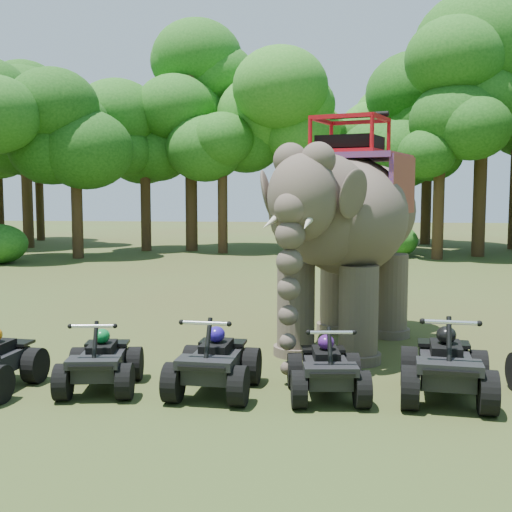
# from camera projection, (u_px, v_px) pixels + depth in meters

# --- Properties ---
(ground) EXTENTS (110.00, 110.00, 0.00)m
(ground) POSITION_uv_depth(u_px,v_px,m) (249.00, 371.00, 11.15)
(ground) COLOR #47381E
(ground) RESTS_ON ground
(elephant) EXTENTS (4.28, 6.11, 4.70)m
(elephant) POSITION_uv_depth(u_px,v_px,m) (347.00, 230.00, 12.84)
(elephant) COLOR brown
(elephant) RESTS_ON ground
(atv_1) EXTENTS (1.34, 1.71, 1.16)m
(atv_1) POSITION_uv_depth(u_px,v_px,m) (100.00, 353.00, 10.08)
(atv_1) COLOR black
(atv_1) RESTS_ON ground
(atv_2) EXTENTS (1.36, 1.78, 1.25)m
(atv_2) POSITION_uv_depth(u_px,v_px,m) (214.00, 353.00, 9.92)
(atv_2) COLOR black
(atv_2) RESTS_ON ground
(atv_3) EXTENTS (1.28, 1.65, 1.15)m
(atv_3) POSITION_uv_depth(u_px,v_px,m) (327.00, 360.00, 9.72)
(atv_3) COLOR black
(atv_3) RESTS_ON ground
(atv_4) EXTENTS (1.53, 1.96, 1.34)m
(atv_4) POSITION_uv_depth(u_px,v_px,m) (446.00, 356.00, 9.60)
(atv_4) COLOR black
(atv_4) RESTS_ON ground
(tree_0) EXTENTS (6.60, 6.60, 9.42)m
(tree_0) POSITION_uv_depth(u_px,v_px,m) (295.00, 160.00, 32.28)
(tree_0) COLOR #195114
(tree_0) RESTS_ON ground
(tree_1) EXTENTS (5.18, 5.18, 7.40)m
(tree_1) POSITION_uv_depth(u_px,v_px,m) (372.00, 180.00, 33.62)
(tree_1) COLOR #195114
(tree_1) RESTS_ON ground
(tree_2) EXTENTS (5.04, 5.04, 7.21)m
(tree_2) POSITION_uv_depth(u_px,v_px,m) (439.00, 181.00, 29.22)
(tree_2) COLOR #195114
(tree_2) RESTS_ON ground
(tree_31) EXTENTS (5.16, 5.16, 7.37)m
(tree_31) POSITION_uv_depth(u_px,v_px,m) (76.00, 179.00, 29.70)
(tree_31) COLOR #195114
(tree_31) RESTS_ON ground
(tree_32) EXTENTS (5.30, 5.30, 7.57)m
(tree_32) POSITION_uv_depth(u_px,v_px,m) (145.00, 179.00, 33.48)
(tree_32) COLOR #195114
(tree_32) RESTS_ON ground
(tree_33) EXTENTS (4.66, 4.66, 6.65)m
(tree_33) POSITION_uv_depth(u_px,v_px,m) (223.00, 187.00, 32.28)
(tree_33) COLOR #195114
(tree_33) RESTS_ON ground
(tree_35) EXTENTS (7.39, 7.39, 10.56)m
(tree_35) POSITION_uv_depth(u_px,v_px,m) (481.00, 146.00, 30.39)
(tree_35) COLOR #195114
(tree_35) RESTS_ON ground
(tree_39) EXTENTS (6.71, 6.71, 9.59)m
(tree_39) POSITION_uv_depth(u_px,v_px,m) (26.00, 161.00, 35.24)
(tree_39) COLOR #195114
(tree_39) RESTS_ON ground
(tree_41) EXTENTS (5.96, 5.96, 8.51)m
(tree_41) POSITION_uv_depth(u_px,v_px,m) (383.00, 172.00, 38.02)
(tree_41) COLOR #195114
(tree_41) RESTS_ON ground
(tree_42) EXTENTS (7.02, 7.02, 10.02)m
(tree_42) POSITION_uv_depth(u_px,v_px,m) (427.00, 159.00, 37.66)
(tree_42) COLOR #195114
(tree_42) RESTS_ON ground
(tree_44) EXTENTS (7.64, 7.64, 10.92)m
(tree_44) POSITION_uv_depth(u_px,v_px,m) (191.00, 146.00, 33.42)
(tree_44) COLOR #195114
(tree_44) RESTS_ON ground
(tree_45) EXTENTS (4.98, 4.98, 7.11)m
(tree_45) POSITION_uv_depth(u_px,v_px,m) (313.00, 184.00, 38.44)
(tree_45) COLOR #195114
(tree_45) RESTS_ON ground
(tree_46) EXTENTS (5.03, 5.03, 7.19)m
(tree_46) POSITION_uv_depth(u_px,v_px,m) (39.00, 184.00, 40.78)
(tree_46) COLOR #195114
(tree_46) RESTS_ON ground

